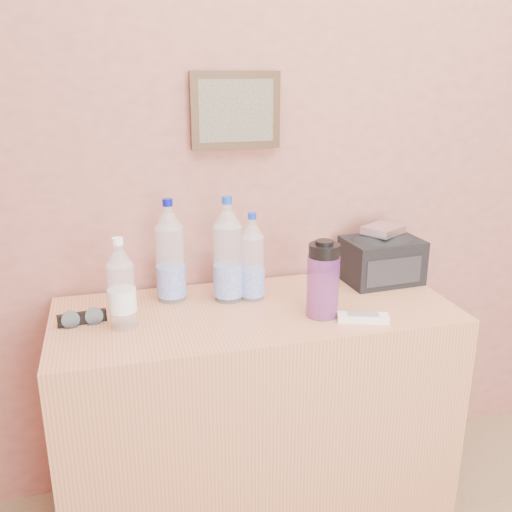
{
  "coord_description": "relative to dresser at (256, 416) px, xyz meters",
  "views": [
    {
      "loc": [
        -0.78,
        0.09,
        1.53
      ],
      "look_at": [
        -0.35,
        1.71,
        0.98
      ],
      "focal_mm": 40.0,
      "sensor_mm": 36.0,
      "label": 1
    }
  ],
  "objects": [
    {
      "name": "pet_small",
      "position": [
        -0.41,
        -0.03,
        0.52
      ],
      "size": [
        0.08,
        0.08,
        0.28
      ],
      "rotation": [
        0.0,
        0.0,
        0.41
      ],
      "color": "silver",
      "rests_on": "dresser"
    },
    {
      "name": "nalgene_bottle",
      "position": [
        0.19,
        -0.1,
        0.52
      ],
      "size": [
        0.1,
        0.1,
        0.24
      ],
      "rotation": [
        0.0,
        0.0,
        -0.28
      ],
      "color": "#6B2986",
      "rests_on": "dresser"
    },
    {
      "name": "pet_large_c",
      "position": [
        0.01,
        0.09,
        0.53
      ],
      "size": [
        0.08,
        0.08,
        0.29
      ],
      "rotation": [
        0.0,
        0.0,
        0.23
      ],
      "color": "silver",
      "rests_on": "dresser"
    },
    {
      "name": "sunglasses",
      "position": [
        -0.54,
        0.03,
        0.42
      ],
      "size": [
        0.15,
        0.07,
        0.04
      ],
      "primitive_type": null,
      "rotation": [
        0.0,
        0.0,
        0.13
      ],
      "color": "black",
      "rests_on": "dresser"
    },
    {
      "name": "picture_frame",
      "position": [
        0.0,
        0.26,
        1.0
      ],
      "size": [
        0.3,
        0.03,
        0.25
      ],
      "primitive_type": null,
      "color": "#382311",
      "rests_on": "room_shell"
    },
    {
      "name": "pet_large_b",
      "position": [
        -0.07,
        0.1,
        0.55
      ],
      "size": [
        0.09,
        0.09,
        0.35
      ],
      "rotation": [
        0.0,
        0.0,
        0.09
      ],
      "color": "white",
      "rests_on": "dresser"
    },
    {
      "name": "dresser",
      "position": [
        0.0,
        0.0,
        0.0
      ],
      "size": [
        1.28,
        0.53,
        0.8
      ],
      "primitive_type": "cube",
      "color": "#A48450",
      "rests_on": "ground"
    },
    {
      "name": "foil_packet",
      "position": [
        0.5,
        0.13,
        0.59
      ],
      "size": [
        0.17,
        0.16,
        0.03
      ],
      "primitive_type": "cube",
      "rotation": [
        0.0,
        0.0,
        0.54
      ],
      "color": "silver",
      "rests_on": "toiletry_bag"
    },
    {
      "name": "toiletry_bag",
      "position": [
        0.5,
        0.13,
        0.49
      ],
      "size": [
        0.28,
        0.21,
        0.18
      ],
      "primitive_type": null,
      "rotation": [
        0.0,
        0.0,
        0.06
      ],
      "color": "black",
      "rests_on": "dresser"
    },
    {
      "name": "pet_large_a",
      "position": [
        -0.25,
        0.15,
        0.55
      ],
      "size": [
        0.09,
        0.09,
        0.34
      ],
      "rotation": [
        0.0,
        0.0,
        0.17
      ],
      "color": "#A8C0D2",
      "rests_on": "dresser"
    },
    {
      "name": "ac_remote",
      "position": [
        0.29,
        -0.17,
        0.41
      ],
      "size": [
        0.16,
        0.1,
        0.02
      ],
      "primitive_type": "cube",
      "rotation": [
        0.0,
        0.0,
        -0.32
      ],
      "color": "white",
      "rests_on": "dresser"
    }
  ]
}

